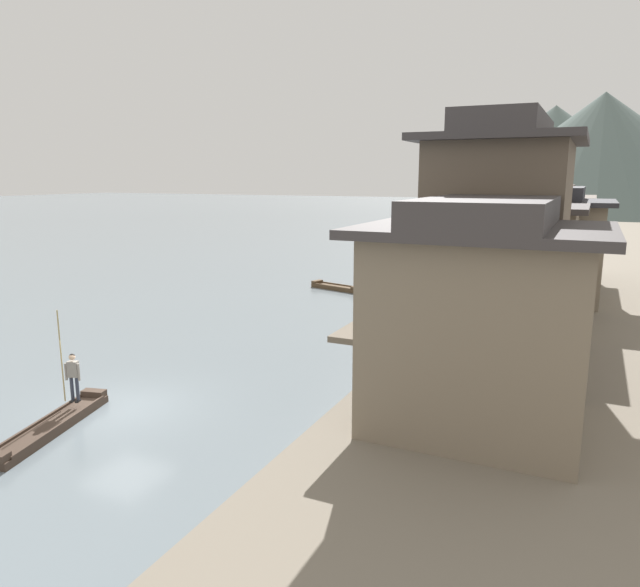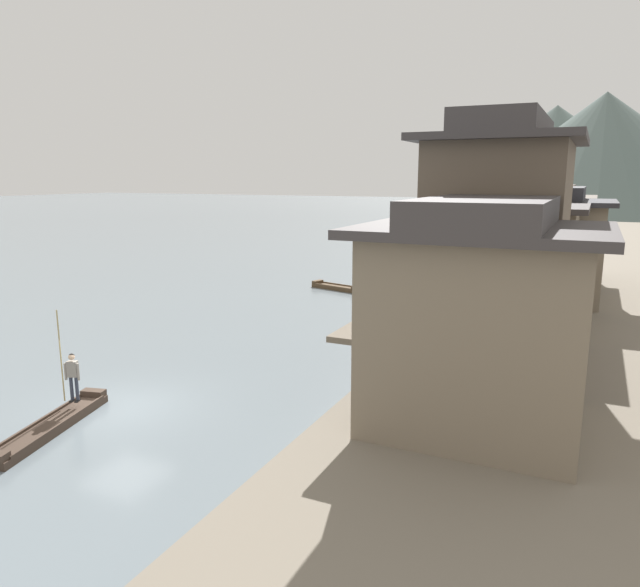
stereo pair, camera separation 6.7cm
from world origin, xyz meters
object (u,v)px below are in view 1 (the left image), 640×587
(house_waterfront_far, at_px, (545,233))
(boat_moored_far, at_px, (336,287))
(boat_midriver_upstream, at_px, (505,251))
(house_waterfront_narrow, at_px, (545,244))
(boat_moored_third, at_px, (489,258))
(house_waterfront_tall, at_px, (520,258))
(boat_foreground_poled, at_px, (51,427))
(house_waterfront_second, at_px, (498,244))
(boat_moored_second, at_px, (443,267))
(boat_midriver_drifting, at_px, (466,282))
(boat_moored_nearest, at_px, (409,252))
(boatman_person, at_px, (72,372))
(house_waterfront_nearest, at_px, (480,316))

(house_waterfront_far, bearing_deg, boat_moored_far, -156.91)
(boat_midriver_upstream, xyz_separation_m, house_waterfront_narrow, (5.58, -27.22, 3.74))
(boat_moored_third, height_order, house_waterfront_tall, house_waterfront_tall)
(boat_foreground_poled, bearing_deg, house_waterfront_second, 41.84)
(boat_moored_second, distance_m, boat_midriver_upstream, 14.45)
(boat_midriver_upstream, relative_size, house_waterfront_narrow, 0.53)
(house_waterfront_tall, xyz_separation_m, house_waterfront_far, (0.13, 13.29, -0.01))
(boat_moored_far, height_order, boat_midriver_drifting, boat_moored_far)
(boat_moored_nearest, distance_m, boat_moored_third, 7.66)
(boat_midriver_upstream, relative_size, house_waterfront_second, 0.43)
(boat_moored_far, relative_size, house_waterfront_second, 0.44)
(boat_foreground_poled, xyz_separation_m, boatman_person, (-0.34, 1.25, 1.30))
(house_waterfront_tall, height_order, house_waterfront_far, same)
(boat_midriver_drifting, distance_m, house_waterfront_narrow, 9.85)
(boatman_person, height_order, boat_moored_second, boatman_person)
(house_waterfront_second, bearing_deg, boat_midriver_drifting, 103.67)
(boat_moored_nearest, bearing_deg, house_waterfront_narrow, -56.59)
(boatman_person, relative_size, boat_moored_nearest, 0.91)
(boat_midriver_upstream, bearing_deg, house_waterfront_second, -83.07)
(house_waterfront_far, bearing_deg, boat_moored_third, 112.08)
(boat_midriver_drifting, height_order, house_waterfront_narrow, house_waterfront_narrow)
(boat_moored_far, xyz_separation_m, house_waterfront_far, (12.73, 5.43, 3.73))
(boat_foreground_poled, distance_m, boat_moored_third, 44.25)
(house_waterfront_nearest, height_order, house_waterfront_tall, same)
(boat_moored_third, relative_size, house_waterfront_tall, 0.85)
(house_waterfront_second, bearing_deg, house_waterfront_narrow, 86.80)
(house_waterfront_narrow, bearing_deg, boat_midriver_upstream, 101.58)
(boat_midriver_drifting, relative_size, house_waterfront_far, 0.73)
(boat_moored_third, bearing_deg, house_waterfront_nearest, -81.44)
(house_waterfront_second, height_order, house_waterfront_narrow, house_waterfront_second)
(boatman_person, xyz_separation_m, boat_midriver_drifting, (6.80, 28.88, -1.31))
(boatman_person, height_order, boat_midriver_upstream, boatman_person)
(house_waterfront_second, bearing_deg, boatman_person, -142.69)
(boat_moored_nearest, relative_size, house_waterfront_nearest, 0.51)
(house_waterfront_tall, bearing_deg, house_waterfront_second, -90.85)
(boat_foreground_poled, distance_m, boat_midriver_upstream, 50.57)
(boat_moored_nearest, xyz_separation_m, boat_moored_third, (7.66, -0.08, -0.12))
(boat_midriver_drifting, bearing_deg, boat_moored_third, 92.59)
(boat_moored_second, distance_m, house_waterfront_narrow, 16.14)
(boat_moored_third, bearing_deg, boat_moored_second, -107.47)
(boat_moored_second, bearing_deg, boat_moored_far, -111.40)
(boat_moored_nearest, distance_m, house_waterfront_tall, 30.67)
(boat_moored_third, bearing_deg, boat_midriver_upstream, 84.37)
(boat_moored_nearest, bearing_deg, house_waterfront_tall, -64.23)
(boat_midriver_drifting, bearing_deg, house_waterfront_narrow, -52.22)
(house_waterfront_second, distance_m, house_waterfront_narrow, 12.88)
(boat_foreground_poled, bearing_deg, boatman_person, 105.03)
(house_waterfront_second, bearing_deg, house_waterfront_nearest, -85.28)
(boatman_person, xyz_separation_m, house_waterfront_narrow, (12.37, 21.68, 2.44))
(boat_foreground_poled, relative_size, house_waterfront_second, 0.58)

